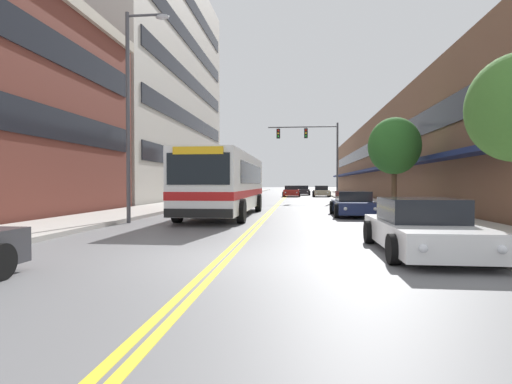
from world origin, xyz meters
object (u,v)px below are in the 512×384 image
Objects in this scene: car_red_moving_lead at (292,191)px; street_lamp_left_near at (133,101)px; car_navy_parked_right_far at (353,204)px; car_charcoal_moving_second at (302,191)px; city_bus at (226,182)px; car_white_parked_right_foreground at (422,228)px; car_slate_blue_parked_left_mid at (241,194)px; car_beige_parked_right_mid at (321,192)px; street_tree_right_mid at (394,146)px; traffic_signal_mast at (314,145)px; fire_hydrant at (424,212)px; car_champagne_parked_left_far at (227,195)px.

car_red_moving_lead is 34.02m from street_lamp_left_near.
street_lamp_left_near reaches higher than car_navy_parked_right_far.
car_navy_parked_right_far is 35.35m from car_charcoal_moving_second.
city_bus is 2.32× the size of car_red_moving_lead.
car_slate_blue_parked_left_mid is at bearing 105.91° from car_white_parked_right_foreground.
city_bus is 2.63× the size of car_beige_parked_right_mid.
street_tree_right_mid is (8.55, 1.70, 1.85)m from city_bus.
car_white_parked_right_foreground is at bearing -32.15° from street_lamp_left_near.
traffic_signal_mast is at bearing -96.63° from car_beige_parked_right_mid.
car_white_parked_right_foreground is 5.06m from fire_hydrant.
car_charcoal_moving_second is (4.07, 35.70, -1.09)m from city_bus.
street_lamp_left_near is 13.07m from street_tree_right_mid.
car_white_parked_right_foreground is 1.04× the size of car_navy_parked_right_far.
fire_hydrant is (2.89, -23.80, -4.61)m from traffic_signal_mast.
car_navy_parked_right_far is at bearing -86.36° from car_charcoal_moving_second.
car_slate_blue_parked_left_mid is 0.52× the size of street_lamp_left_near.
car_slate_blue_parked_left_mid is 12.20m from car_beige_parked_right_mid.
car_navy_parked_right_far is (8.60, -12.51, -0.06)m from car_champagne_parked_left_far.
car_charcoal_moving_second is 0.58× the size of street_lamp_left_near.
city_bus is at bearing -168.76° from street_tree_right_mid.
car_navy_parked_right_far is 11.30m from street_lamp_left_near.
car_champagne_parked_left_far is (-2.29, 12.93, -1.05)m from city_bus.
traffic_signal_mast is (7.38, 5.58, 4.57)m from car_champagne_parked_left_far.
traffic_signal_mast reaches higher than city_bus.
car_slate_blue_parked_left_mid is 1.06× the size of car_beige_parked_right_mid.
car_charcoal_moving_second is at bearing 83.50° from city_bus.
city_bus is 6.42m from car_navy_parked_right_far.
car_navy_parked_right_far is 28.91m from car_red_moving_lead.
car_slate_blue_parked_left_mid is 31.82m from car_white_parked_right_foreground.
street_tree_right_mid is (10.84, -11.23, 2.90)m from car_champagne_parked_left_far.
car_charcoal_moving_second is 0.67× the size of traffic_signal_mast.
car_charcoal_moving_second is (6.33, 15.22, 0.04)m from car_slate_blue_parked_left_mid.
car_charcoal_moving_second is at bearing 78.57° from car_red_moving_lead.
car_beige_parked_right_mid is at bearing 0.76° from car_red_moving_lead.
car_red_moving_lead is at bearing 102.51° from traffic_signal_mast.
car_charcoal_moving_second is 1.00× the size of street_tree_right_mid.
car_navy_parked_right_far is at bearing -86.12° from traffic_signal_mast.
car_red_moving_lead is at bearing 84.63° from city_bus.
car_charcoal_moving_second is 41.18m from fire_hydrant.
car_slate_blue_parked_left_mid is at bearing -120.10° from car_red_moving_lead.
car_beige_parked_right_mid is 3.59m from car_red_moving_lead.
street_tree_right_mid is (4.48, -34.00, 2.94)m from car_charcoal_moving_second.
car_white_parked_right_foreground reaches higher than car_slate_blue_parked_left_mid.
street_lamp_left_near reaches higher than city_bus.
traffic_signal_mast is at bearing 37.09° from car_champagne_parked_left_far.
car_beige_parked_right_mid is at bearing 74.27° from street_lamp_left_near.
street_lamp_left_near is 1.74× the size of street_tree_right_mid.
car_champagne_parked_left_far is at bearing 100.04° from city_bus.
car_charcoal_moving_second is at bearing 93.39° from traffic_signal_mast.
street_lamp_left_near is (-9.38, -33.29, 4.34)m from car_beige_parked_right_mid.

